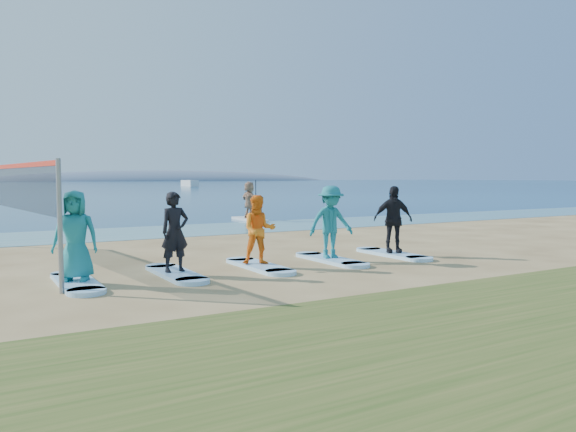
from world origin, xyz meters
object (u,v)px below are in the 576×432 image
student_0 (75,235)px  student_4 (393,219)px  volleyball_net (11,187)px  surfboard_2 (259,266)px  surfboard_3 (331,260)px  student_3 (331,222)px  paddleboard (250,219)px  surfboard_4 (392,254)px  student_1 (175,232)px  boat_offshore_b (190,186)px  surfboard_0 (76,282)px  surfboard_1 (175,274)px  paddleboarder (249,200)px  student_2 (259,230)px

student_0 → student_4: (8.24, 0.00, 0.01)m
volleyball_net → surfboard_2: (4.99, -3.72, -1.86)m
surfboard_3 → student_3: (-0.00, 0.00, 0.97)m
paddleboard → surfboard_4: paddleboard is taller
student_1 → surfboard_3: size_ratio=0.80×
student_1 → volleyball_net: bearing=121.7°
boat_offshore_b → student_4: size_ratio=3.76×
surfboard_4 → surfboard_0: bearing=180.0°
volleyball_net → paddleboard: bearing=39.8°
surfboard_0 → surfboard_1: (2.06, 0.00, 0.00)m
student_0 → surfboard_3: size_ratio=0.82×
paddleboarder → surfboard_4: (-2.11, -13.06, -0.98)m
volleyball_net → student_0: 3.93m
surfboard_0 → student_4: size_ratio=1.21×
paddleboard → surfboard_0: (-10.35, -13.06, -0.01)m
paddleboard → student_4: 13.26m
paddleboard → surfboard_1: 15.47m
surfboard_1 → surfboard_2: size_ratio=1.00×
volleyball_net → student_3: (7.05, -3.72, -0.89)m
student_1 → surfboard_4: student_1 is taller
surfboard_2 → surfboard_3: same height
paddleboard → student_4: (-2.11, -13.06, 0.94)m
boat_offshore_b → student_3: bearing=-107.1°
surfboard_0 → surfboard_1: same height
surfboard_1 → surfboard_4: same height
volleyball_net → surfboard_0: bearing=-76.9°
paddleboarder → student_2: 14.47m
volleyball_net → student_0: size_ratio=5.00×
boat_offshore_b → student_2: size_ratio=4.18×
student_2 → surfboard_1: bearing=-157.7°
student_2 → paddleboard: bearing=86.8°
surfboard_1 → student_0: bearing=180.0°
student_3 → student_4: bearing=9.0°
paddleboarder → paddleboard: bearing=86.9°
boat_offshore_b → surfboard_1: size_ratio=3.12×
surfboard_0 → student_1: 2.26m
volleyball_net → boat_offshore_b: bearing=67.5°
surfboard_1 → surfboard_0: bearing=180.0°
paddleboarder → student_4: bearing=167.7°
surfboard_1 → surfboard_2: (2.06, 0.00, 0.00)m
surfboard_1 → surfboard_3: (4.12, 0.00, 0.00)m
paddleboard → paddleboarder: bearing=2.4°
surfboard_1 → student_2: 2.24m
student_1 → student_4: bearing=-6.5°
surfboard_1 → student_1: 0.92m
paddleboard → boat_offshore_b: (32.74, 96.60, -0.06)m
student_0 → student_3: student_3 is taller
student_3 → student_4: student_3 is taller
surfboard_2 → student_4: bearing=0.0°
surfboard_2 → surfboard_1: bearing=180.0°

